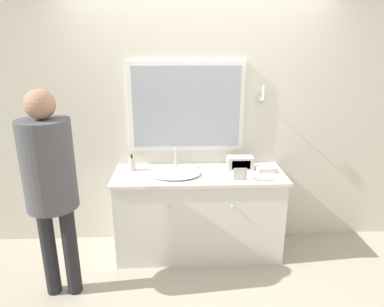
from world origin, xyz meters
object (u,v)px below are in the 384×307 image
at_px(soap_bottle, 132,164).
at_px(appliance_box, 240,163).
at_px(sink_basin, 175,173).
at_px(picture_frame, 240,174).
at_px(person, 50,175).

bearing_deg(soap_bottle, appliance_box, -0.00).
distance_m(sink_basin, picture_frame, 0.61).
xyz_separation_m(appliance_box, picture_frame, (-0.05, -0.29, -0.01)).
height_order(soap_bottle, appliance_box, soap_bottle).
xyz_separation_m(soap_bottle, picture_frame, (1.01, -0.29, -0.01)).
distance_m(soap_bottle, appliance_box, 1.06).
height_order(soap_bottle, person, person).
xyz_separation_m(soap_bottle, person, (-0.54, -0.67, 0.16)).
bearing_deg(appliance_box, person, -157.33).
bearing_deg(sink_basin, appliance_box, 11.30).
xyz_separation_m(sink_basin, picture_frame, (0.59, -0.16, 0.04)).
relative_size(soap_bottle, picture_frame, 1.41).
height_order(sink_basin, soap_bottle, sink_basin).
height_order(sink_basin, appliance_box, sink_basin).
height_order(sink_basin, person, person).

